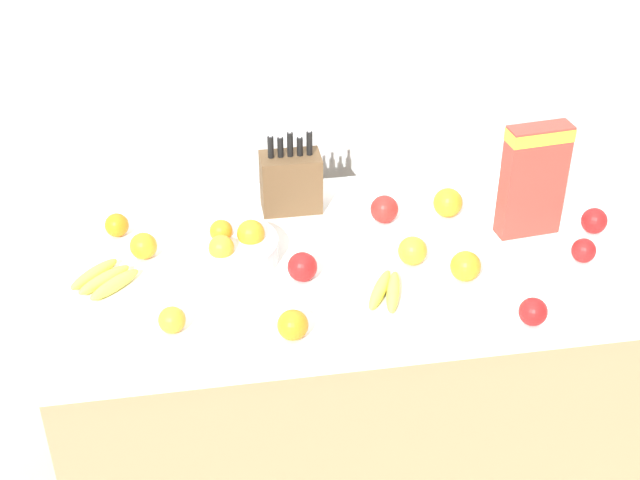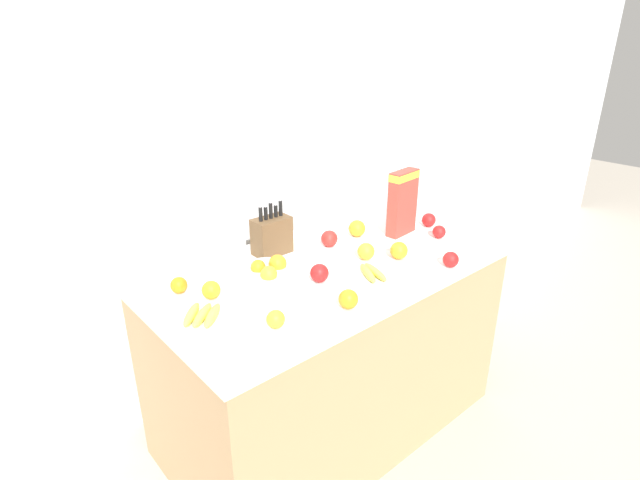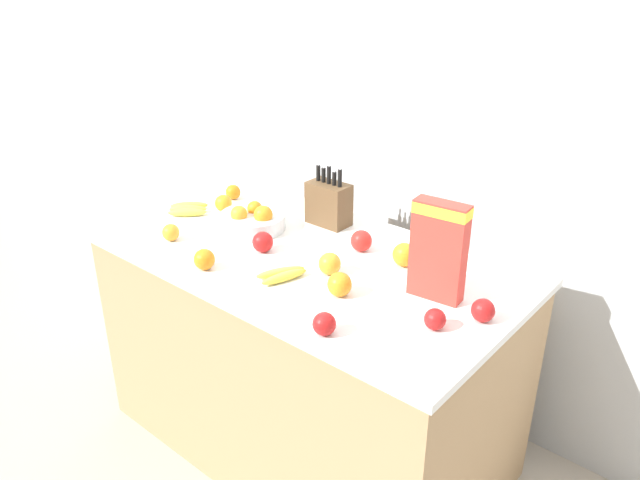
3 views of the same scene
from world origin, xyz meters
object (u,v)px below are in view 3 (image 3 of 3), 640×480
object	(u,v)px
cereal_box	(439,247)
orange_mid_right	(340,284)
apple_front	(483,310)
banana_bunch_left	(282,274)
apple_by_knife_block	(435,319)
orange_front_center	(404,255)
orange_front_left	(330,264)
banana_bunch_right	(188,209)
apple_rear	(361,241)
orange_by_cereal	(204,259)
knife_block	(329,203)
orange_back_center	(223,203)
apple_rightmost	(263,242)
apple_leftmost	(324,324)
orange_near_bowl	(233,192)
orange_mid_left	(171,232)
fruit_bowl	(253,220)

from	to	relation	value
cereal_box	orange_mid_right	size ratio (longest dim) A/B	4.08
apple_front	banana_bunch_left	bearing A→B (deg)	-162.73
apple_by_knife_block	orange_front_center	xyz separation A→B (m)	(-0.31, 0.29, 0.01)
orange_front_left	banana_bunch_left	bearing A→B (deg)	-127.21
banana_bunch_right	apple_rear	world-z (taller)	apple_rear
apple_front	orange_front_left	size ratio (longest dim) A/B	0.93
apple_front	orange_by_cereal	xyz separation A→B (m)	(-0.93, -0.34, 0.00)
banana_bunch_left	orange_by_cereal	size ratio (longest dim) A/B	2.49
knife_block	apple_by_knife_block	xyz separation A→B (m)	(0.76, -0.41, -0.06)
orange_by_cereal	orange_front_left	world-z (taller)	orange_front_left
apple_rear	orange_back_center	distance (m)	0.71
apple_front	apple_rightmost	world-z (taller)	apple_rightmost
apple_leftmost	orange_back_center	bearing A→B (deg)	154.71
apple_by_knife_block	apple_leftmost	xyz separation A→B (m)	(-0.24, -0.24, 0.00)
knife_block	orange_near_bowl	world-z (taller)	knife_block
knife_block	orange_front_left	world-z (taller)	knife_block
apple_by_knife_block	orange_mid_left	world-z (taller)	orange_mid_left
orange_mid_right	orange_back_center	size ratio (longest dim) A/B	1.10
orange_by_cereal	orange_back_center	world-z (taller)	orange_by_cereal
orange_front_left	orange_by_cereal	bearing A→B (deg)	-144.38
banana_bunch_right	apple_rear	bearing A→B (deg)	13.42
apple_front	apple_rear	world-z (taller)	apple_rear
apple_leftmost	apple_rear	bearing A→B (deg)	116.12
knife_block	orange_near_bowl	bearing A→B (deg)	-172.48
orange_by_cereal	orange_front_left	xyz separation A→B (m)	(0.37, 0.26, 0.00)
banana_bunch_left	orange_mid_right	bearing A→B (deg)	10.26
apple_by_knife_block	orange_near_bowl	bearing A→B (deg)	165.05
banana_bunch_left	orange_by_cereal	xyz separation A→B (m)	(-0.27, -0.13, 0.02)
cereal_box	banana_bunch_left	world-z (taller)	cereal_box
apple_by_knife_block	orange_mid_right	distance (m)	0.35
fruit_bowl	cereal_box	bearing A→B (deg)	0.45
apple_rear	orange_back_center	xyz separation A→B (m)	(-0.70, -0.08, -0.00)
knife_block	orange_mid_left	distance (m)	0.65
banana_bunch_left	apple_rightmost	bearing A→B (deg)	151.92
orange_front_center	knife_block	bearing A→B (deg)	165.56
cereal_box	apple_leftmost	bearing A→B (deg)	-114.34
orange_back_center	orange_mid_right	bearing A→B (deg)	-15.97
orange_back_center	orange_front_center	distance (m)	0.90
banana_bunch_left	orange_near_bowl	size ratio (longest dim) A/B	2.80
fruit_bowl	banana_bunch_left	xyz separation A→B (m)	(0.39, -0.23, -0.02)
knife_block	orange_mid_right	bearing A→B (deg)	-46.89
apple_rightmost	orange_front_center	distance (m)	0.54
knife_block	orange_front_center	world-z (taller)	knife_block
orange_by_cereal	orange_front_center	bearing A→B (deg)	42.54
apple_leftmost	banana_bunch_left	bearing A→B (deg)	153.09
apple_rightmost	orange_mid_right	xyz separation A→B (m)	(0.43, -0.07, 0.00)
banana_bunch_left	orange_by_cereal	distance (m)	0.30
apple_rear	orange_back_center	world-z (taller)	apple_rear
apple_by_knife_block	apple_rear	size ratio (longest dim) A/B	0.82
cereal_box	apple_rear	xyz separation A→B (m)	(-0.40, 0.12, -0.14)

